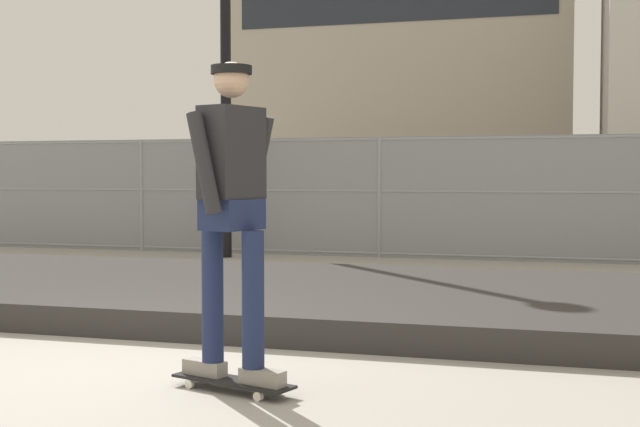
% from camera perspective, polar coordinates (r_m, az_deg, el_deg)
% --- Properties ---
extents(ground_plane, '(120.00, 120.00, 0.00)m').
position_cam_1_polar(ground_plane, '(5.84, -13.34, -10.16)').
color(ground_plane, '#9E998E').
extents(gravel_berm, '(15.08, 3.73, 0.24)m').
position_cam_1_polar(gravel_berm, '(8.35, -3.66, -5.40)').
color(gravel_berm, '#33302D').
rests_on(gravel_berm, ground_plane).
extents(skateboard, '(0.82, 0.43, 0.07)m').
position_cam_1_polar(skateboard, '(5.20, -5.80, -11.05)').
color(skateboard, black).
rests_on(skateboard, ground_plane).
extents(skater, '(0.72, 0.62, 1.87)m').
position_cam_1_polar(skater, '(5.05, -5.86, 1.02)').
color(skater, gray).
rests_on(skater, skateboard).
extents(chain_fence, '(24.36, 0.06, 1.85)m').
position_cam_1_polar(chain_fence, '(13.19, 3.96, 1.12)').
color(chain_fence, gray).
rests_on(chain_fence, ground_plane).
extents(parked_car_near, '(4.56, 2.27, 1.66)m').
position_cam_1_polar(parked_car_near, '(17.23, -7.87, 1.15)').
color(parked_car_near, '#B7BABF').
rests_on(parked_car_near, ground_plane).
extents(parked_car_mid, '(4.56, 2.27, 1.66)m').
position_cam_1_polar(parked_car_mid, '(15.87, 9.60, 1.01)').
color(parked_car_mid, navy).
rests_on(parked_car_mid, ground_plane).
extents(library_building, '(19.57, 12.89, 17.73)m').
position_cam_1_polar(library_building, '(55.47, 6.17, 10.52)').
color(library_building, '#9E9384').
rests_on(library_building, ground_plane).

